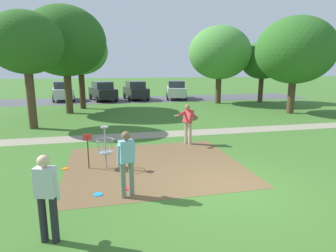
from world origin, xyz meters
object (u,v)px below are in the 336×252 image
object	(u,v)px
player_throwing	(127,160)
tree_near_right	(65,42)
frisbee_mid_grass	(126,189)
frisbee_by_tee	(65,169)
parked_car_rightmost	(176,90)
tree_mid_center	(26,43)
tree_mid_right	(295,50)
player_foreground_watching	(46,194)
player_waiting_left	(188,121)
disc_golf_basket	(103,146)
frisbee_near_basket	(98,194)
tree_near_left	(220,53)
tree_mid_left	(263,61)
parked_car_leftmost	(63,91)
parked_car_center_right	(136,90)
parked_car_center_left	(103,91)
tree_far_left	(80,51)

from	to	relation	value
player_throwing	tree_near_right	distance (m)	15.11
player_throwing	frisbee_mid_grass	world-z (taller)	player_throwing
frisbee_by_tee	parked_car_rightmost	bearing A→B (deg)	65.59
tree_mid_center	tree_mid_right	size ratio (longest dim) A/B	0.91
player_foreground_watching	player_waiting_left	size ratio (longest dim) A/B	1.00
disc_golf_basket	frisbee_near_basket	size ratio (longest dim) A/B	5.79
tree_near_left	frisbee_near_basket	bearing A→B (deg)	-121.57
frisbee_mid_grass	tree_mid_left	world-z (taller)	tree_mid_left
parked_car_leftmost	disc_golf_basket	bearing A→B (deg)	-79.60
frisbee_mid_grass	parked_car_rightmost	xyz separation A→B (m)	(6.87, 21.11, 0.91)
player_waiting_left	frisbee_by_tee	distance (m)	5.26
disc_golf_basket	frisbee_by_tee	size ratio (longest dim) A/B	6.47
player_foreground_watching	parked_car_center_right	world-z (taller)	parked_car_center_right
tree_mid_right	parked_car_center_left	bearing A→B (deg)	140.16
player_waiting_left	parked_car_center_left	size ratio (longest dim) A/B	0.38
tree_near_right	disc_golf_basket	bearing A→B (deg)	-79.21
tree_far_left	parked_car_center_left	distance (m)	6.43
player_foreground_watching	tree_mid_right	bearing A→B (deg)	41.35
frisbee_mid_grass	parked_car_center_right	size ratio (longest dim) A/B	0.05
tree_mid_left	parked_car_center_left	size ratio (longest dim) A/B	1.22
parked_car_center_right	player_waiting_left	bearing A→B (deg)	-89.24
tree_far_left	tree_near_right	bearing A→B (deg)	-109.79
player_foreground_watching	parked_car_center_right	bearing A→B (deg)	79.56
disc_golf_basket	parked_car_center_right	bearing A→B (deg)	80.48
tree_mid_right	tree_far_left	size ratio (longest dim) A/B	1.06
frisbee_mid_grass	tree_mid_right	size ratio (longest dim) A/B	0.03
player_foreground_watching	frisbee_near_basket	xyz separation A→B (m)	(0.85, 1.85, -0.96)
frisbee_mid_grass	tree_near_right	xyz separation A→B (m)	(-2.86, 13.84, 4.92)
player_throwing	tree_near_right	world-z (taller)	tree_near_right
frisbee_near_basket	tree_near_right	distance (m)	15.01
tree_near_left	disc_golf_basket	bearing A→B (deg)	-124.38
frisbee_near_basket	tree_near_left	bearing A→B (deg)	58.43
frisbee_by_tee	parked_car_rightmost	size ratio (longest dim) A/B	0.05
parked_car_center_left	parked_car_rightmost	world-z (taller)	same
tree_near_left	tree_mid_left	distance (m)	4.26
disc_golf_basket	tree_mid_center	size ratio (longest dim) A/B	0.23
player_foreground_watching	disc_golf_basket	bearing A→B (deg)	74.97
tree_far_left	parked_car_center_left	world-z (taller)	tree_far_left
frisbee_by_tee	tree_near_right	size ratio (longest dim) A/B	0.03
tree_mid_center	frisbee_mid_grass	bearing A→B (deg)	-64.76
disc_golf_basket	tree_near_right	world-z (taller)	tree_near_right
tree_mid_left	tree_mid_center	size ratio (longest dim) A/B	0.92
player_throwing	frisbee_by_tee	size ratio (longest dim) A/B	7.96
parked_car_rightmost	player_foreground_watching	bearing A→B (deg)	-110.09
tree_near_left	parked_car_rightmost	bearing A→B (deg)	122.47
player_throwing	frisbee_by_tee	distance (m)	3.19
frisbee_by_tee	player_foreground_watching	bearing A→B (deg)	-87.12
tree_mid_center	player_waiting_left	bearing A→B (deg)	-34.28
tree_mid_center	parked_car_rightmost	bearing A→B (deg)	47.76
tree_near_left	tree_far_left	distance (m)	11.74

